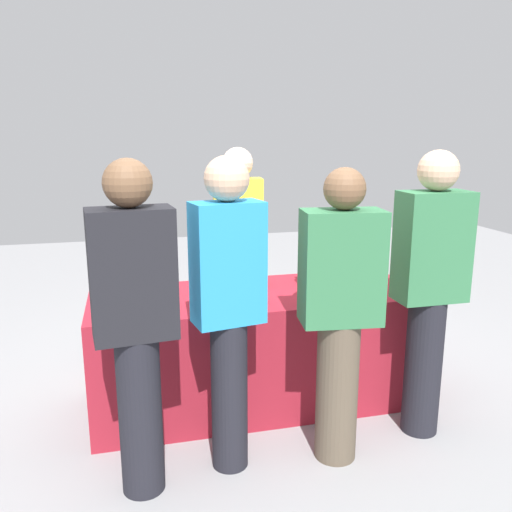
{
  "coord_description": "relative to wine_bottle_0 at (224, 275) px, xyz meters",
  "views": [
    {
      "loc": [
        -0.8,
        -3.23,
        1.81
      ],
      "look_at": [
        0.0,
        0.0,
        1.03
      ],
      "focal_mm": 36.89,
      "sensor_mm": 36.0,
      "label": 1
    }
  ],
  "objects": [
    {
      "name": "guest_1",
      "position": [
        -0.12,
        -0.76,
        0.06
      ],
      "size": [
        0.39,
        0.26,
        1.7
      ],
      "rotation": [
        0.0,
        0.0,
        0.18
      ],
      "color": "black",
      "rests_on": "ground_plane"
    },
    {
      "name": "wine_bottle_4",
      "position": [
        0.92,
        0.04,
        -0.0
      ],
      "size": [
        0.08,
        0.08,
        0.29
      ],
      "color": "black",
      "rests_on": "tasting_table"
    },
    {
      "name": "guest_2",
      "position": [
        0.48,
        -0.83,
        -0.0
      ],
      "size": [
        0.45,
        0.28,
        1.64
      ],
      "rotation": [
        0.0,
        0.0,
        -0.12
      ],
      "color": "brown",
      "rests_on": "ground_plane"
    },
    {
      "name": "wine_glass_3",
      "position": [
        0.18,
        -0.27,
        -0.01
      ],
      "size": [
        0.07,
        0.07,
        0.13
      ],
      "color": "silver",
      "rests_on": "tasting_table"
    },
    {
      "name": "guest_0",
      "position": [
        -0.59,
        -0.86,
        0.04
      ],
      "size": [
        0.42,
        0.26,
        1.7
      ],
      "rotation": [
        0.0,
        0.0,
        0.11
      ],
      "color": "black",
      "rests_on": "ground_plane"
    },
    {
      "name": "wine_glass_1",
      "position": [
        -0.21,
        -0.28,
        -0.0
      ],
      "size": [
        0.08,
        0.08,
        0.15
      ],
      "color": "silver",
      "rests_on": "tasting_table"
    },
    {
      "name": "wine_glass_0",
      "position": [
        -0.56,
        -0.31,
        -0.01
      ],
      "size": [
        0.07,
        0.07,
        0.14
      ],
      "color": "silver",
      "rests_on": "tasting_table"
    },
    {
      "name": "tasting_table",
      "position": [
        0.2,
        -0.09,
        -0.5
      ],
      "size": [
        2.15,
        0.79,
        0.78
      ],
      "primitive_type": "cube",
      "color": "maroon",
      "rests_on": "ground_plane"
    },
    {
      "name": "menu_board",
      "position": [
        -0.58,
        0.82,
        -0.41
      ],
      "size": [
        0.59,
        0.16,
        0.94
      ],
      "primitive_type": "cube",
      "rotation": [
        0.0,
        0.0,
        0.22
      ],
      "color": "white",
      "rests_on": "ground_plane"
    },
    {
      "name": "wine_bottle_2",
      "position": [
        0.56,
        -0.02,
        -0.0
      ],
      "size": [
        0.07,
        0.07,
        0.3
      ],
      "color": "black",
      "rests_on": "tasting_table"
    },
    {
      "name": "wine_bottle_1",
      "position": [
        0.27,
        0.06,
        -0.0
      ],
      "size": [
        0.07,
        0.07,
        0.29
      ],
      "color": "black",
      "rests_on": "tasting_table"
    },
    {
      "name": "guest_3",
      "position": [
        1.1,
        -0.7,
        0.05
      ],
      "size": [
        0.4,
        0.23,
        1.72
      ],
      "rotation": [
        0.0,
        0.0,
        0.0
      ],
      "color": "black",
      "rests_on": "ground_plane"
    },
    {
      "name": "wine_bottle_3",
      "position": [
        0.73,
        0.1,
        -0.0
      ],
      "size": [
        0.08,
        0.08,
        0.3
      ],
      "color": "black",
      "rests_on": "tasting_table"
    },
    {
      "name": "wine_glass_2",
      "position": [
        -0.12,
        -0.21,
        -0.01
      ],
      "size": [
        0.06,
        0.06,
        0.13
      ],
      "color": "silver",
      "rests_on": "tasting_table"
    },
    {
      "name": "ground_plane",
      "position": [
        0.2,
        -0.09,
        -0.88
      ],
      "size": [
        12.0,
        12.0,
        0.0
      ],
      "primitive_type": "plane",
      "color": "gray"
    },
    {
      "name": "server_pouring",
      "position": [
        0.21,
        0.53,
        0.06
      ],
      "size": [
        0.38,
        0.24,
        1.71
      ],
      "rotation": [
        0.0,
        0.0,
        3.03
      ],
      "color": "brown",
      "rests_on": "ground_plane"
    },
    {
      "name": "wine_bottle_0",
      "position": [
        0.0,
        0.0,
        0.0
      ],
      "size": [
        0.07,
        0.07,
        0.3
      ],
      "color": "black",
      "rests_on": "tasting_table"
    }
  ]
}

